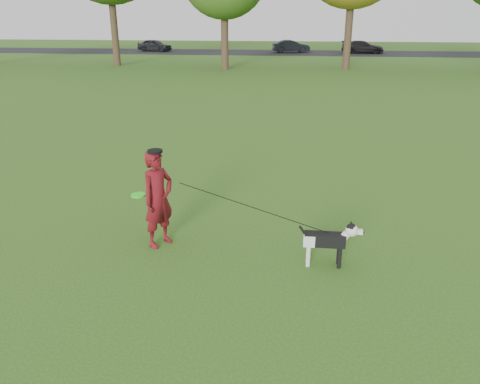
# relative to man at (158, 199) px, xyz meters

# --- Properties ---
(ground) EXTENTS (120.00, 120.00, 0.00)m
(ground) POSITION_rel_man_xyz_m (1.34, -0.31, -0.78)
(ground) COLOR #285116
(ground) RESTS_ON ground
(road) EXTENTS (120.00, 7.00, 0.02)m
(road) POSITION_rel_man_xyz_m (1.34, 39.69, -0.77)
(road) COLOR black
(road) RESTS_ON ground
(man) EXTENTS (0.62, 0.68, 1.56)m
(man) POSITION_rel_man_xyz_m (0.00, 0.00, 0.00)
(man) COLOR #5A0C0E
(man) RESTS_ON ground
(dog) EXTENTS (0.94, 0.19, 0.71)m
(dog) POSITION_rel_man_xyz_m (2.64, -0.38, -0.35)
(dog) COLOR black
(dog) RESTS_ON ground
(car_left) EXTENTS (3.57, 2.12, 1.14)m
(car_left) POSITION_rel_man_xyz_m (-11.71, 39.69, -0.19)
(car_left) COLOR black
(car_left) RESTS_ON road
(car_mid) EXTENTS (3.63, 1.91, 1.14)m
(car_mid) POSITION_rel_man_xyz_m (1.49, 39.69, -0.19)
(car_mid) COLOR black
(car_mid) RESTS_ON road
(car_right) EXTENTS (3.91, 1.72, 1.12)m
(car_right) POSITION_rel_man_xyz_m (8.09, 39.69, -0.20)
(car_right) COLOR black
(car_right) RESTS_ON road
(man_held_items) EXTENTS (3.18, 0.50, 1.10)m
(man_held_items) POSITION_rel_man_xyz_m (1.56, -0.22, 0.00)
(man_held_items) COLOR #2BF81F
(man_held_items) RESTS_ON ground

